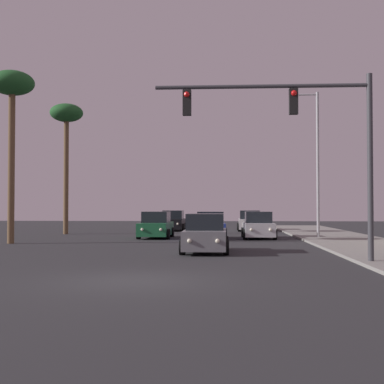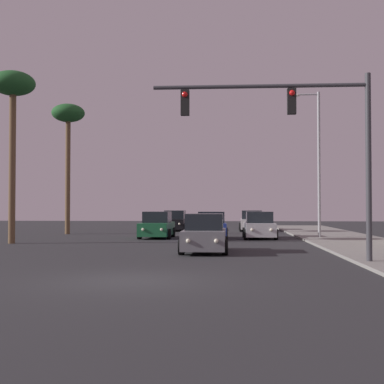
{
  "view_description": "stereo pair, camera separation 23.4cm",
  "coord_description": "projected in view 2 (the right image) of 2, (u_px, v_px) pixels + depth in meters",
  "views": [
    {
      "loc": [
        2.37,
        -14.25,
        1.98
      ],
      "look_at": [
        0.82,
        12.39,
        2.72
      ],
      "focal_mm": 50.0,
      "sensor_mm": 36.0,
      "label": 1
    },
    {
      "loc": [
        2.61,
        -14.24,
        1.98
      ],
      "look_at": [
        0.82,
        12.39,
        2.72
      ],
      "focal_mm": 50.0,
      "sensor_mm": 36.0,
      "label": 2
    }
  ],
  "objects": [
    {
      "name": "car_green",
      "position": [
        157.0,
        226.0,
        33.96
      ],
      "size": [
        2.04,
        4.33,
        1.68
      ],
      "rotation": [
        0.0,
        0.0,
        3.12
      ],
      "color": "#195933",
      "rests_on": "ground"
    },
    {
      "name": "street_lamp",
      "position": [
        317.0,
        156.0,
        33.04
      ],
      "size": [
        1.74,
        0.24,
        9.0
      ],
      "color": "#99999E",
      "rests_on": "sidewalk_right"
    },
    {
      "name": "ground_plane",
      "position": [
        131.0,
        281.0,
        14.32
      ],
      "size": [
        120.0,
        120.0,
        0.0
      ],
      "primitive_type": "plane",
      "color": "#28282B"
    },
    {
      "name": "car_white",
      "position": [
        252.0,
        222.0,
        43.89
      ],
      "size": [
        2.04,
        4.33,
        1.68
      ],
      "rotation": [
        0.0,
        0.0,
        3.12
      ],
      "color": "silver",
      "rests_on": "ground"
    },
    {
      "name": "palm_tree_mid",
      "position": [
        68.0,
        121.0,
        39.09
      ],
      "size": [
        2.4,
        2.4,
        9.52
      ],
      "color": "brown",
      "rests_on": "ground"
    },
    {
      "name": "car_silver",
      "position": [
        259.0,
        226.0,
        33.45
      ],
      "size": [
        2.04,
        4.31,
        1.68
      ],
      "rotation": [
        0.0,
        0.0,
        3.14
      ],
      "color": "#B7B7BC",
      "rests_on": "ground"
    },
    {
      "name": "car_blue",
      "position": [
        211.0,
        226.0,
        33.11
      ],
      "size": [
        2.04,
        4.34,
        1.68
      ],
      "rotation": [
        0.0,
        0.0,
        3.17
      ],
      "color": "navy",
      "rests_on": "ground"
    },
    {
      "name": "sidewalk_right",
      "position": [
        384.0,
        250.0,
        23.66
      ],
      "size": [
        5.0,
        60.0,
        0.12
      ],
      "color": "gray",
      "rests_on": "ground"
    },
    {
      "name": "car_grey",
      "position": [
        205.0,
        235.0,
        23.3
      ],
      "size": [
        2.04,
        4.31,
        1.68
      ],
      "rotation": [
        0.0,
        0.0,
        3.14
      ],
      "color": "slate",
      "rests_on": "ground"
    },
    {
      "name": "traffic_light_mast",
      "position": [
        305.0,
        128.0,
        18.61
      ],
      "size": [
        7.58,
        0.36,
        6.5
      ],
      "color": "#38383D",
      "rests_on": "sidewalk_right"
    },
    {
      "name": "car_black",
      "position": [
        175.0,
        221.0,
        44.38
      ],
      "size": [
        2.04,
        4.32,
        1.68
      ],
      "rotation": [
        0.0,
        0.0,
        3.12
      ],
      "color": "black",
      "rests_on": "ground"
    },
    {
      "name": "palm_tree_near",
      "position": [
        13.0,
        94.0,
        29.12
      ],
      "size": [
        2.4,
        2.4,
        9.39
      ],
      "color": "brown",
      "rests_on": "ground"
    }
  ]
}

